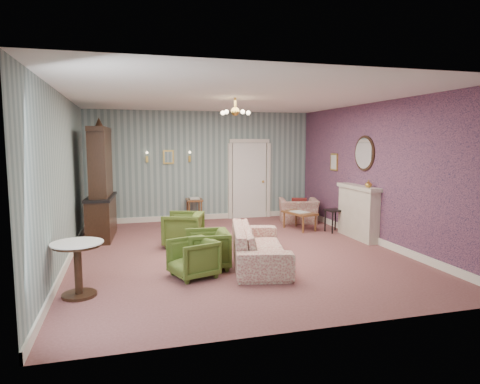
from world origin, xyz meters
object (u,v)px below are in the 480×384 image
object	(u,v)px
pedestal_table	(78,269)
fireplace	(358,212)
olive_chair_c	(183,228)
dresser	(100,180)
coffee_table	(300,221)
olive_chair_a	(193,256)
sofa_chintz	(259,239)
olive_chair_b	(207,247)
wingback_chair	(298,207)
side_table_black	(334,221)

from	to	relation	value
pedestal_table	fireplace	bearing A→B (deg)	20.99
olive_chair_c	dresser	world-z (taller)	dresser
olive_chair_c	pedestal_table	size ratio (longest dim) A/B	0.99
fireplace	coffee_table	xyz separation A→B (m)	(-0.86, 1.17, -0.36)
olive_chair_a	dresser	bearing A→B (deg)	-173.50
olive_chair_c	sofa_chintz	bearing A→B (deg)	54.98
olive_chair_b	pedestal_table	distance (m)	2.10
olive_chair_b	coffee_table	xyz separation A→B (m)	(2.71, 2.48, -0.14)
fireplace	pedestal_table	bearing A→B (deg)	-159.01
dresser	coffee_table	bearing A→B (deg)	0.13
wingback_chair	coffee_table	distance (m)	0.89
olive_chair_b	olive_chair_c	world-z (taller)	olive_chair_c
dresser	fireplace	distance (m)	5.63
fireplace	coffee_table	distance (m)	1.50
olive_chair_a	side_table_black	bearing A→B (deg)	104.25
coffee_table	side_table_black	bearing A→B (deg)	-37.04
sofa_chintz	fireplace	xyz separation A→B (m)	(2.66, 1.27, 0.15)
olive_chair_c	side_table_black	xyz separation A→B (m)	(3.55, 0.38, -0.11)
dresser	side_table_black	world-z (taller)	dresser
olive_chair_b	dresser	bearing A→B (deg)	-143.25
olive_chair_a	coffee_table	xyz separation A→B (m)	(3.02, 2.87, -0.11)
olive_chair_a	pedestal_table	bearing A→B (deg)	-94.59
side_table_black	pedestal_table	bearing A→B (deg)	-152.20
olive_chair_c	side_table_black	distance (m)	3.57
olive_chair_a	sofa_chintz	size ratio (longest dim) A/B	0.30
olive_chair_b	coffee_table	world-z (taller)	olive_chair_b
dresser	coffee_table	world-z (taller)	dresser
sofa_chintz	side_table_black	size ratio (longest dim) A/B	4.12
olive_chair_c	coffee_table	distance (m)	3.03
sofa_chintz	coffee_table	bearing A→B (deg)	-24.17
olive_chair_b	fireplace	world-z (taller)	fireplace
sofa_chintz	olive_chair_b	bearing A→B (deg)	104.71
olive_chair_a	olive_chair_b	xyz separation A→B (m)	(0.30, 0.40, 0.02)
wingback_chair	dresser	distance (m)	4.94
wingback_chair	dresser	bearing A→B (deg)	20.69
pedestal_table	wingback_chair	bearing A→B (deg)	39.51
fireplace	wingback_chair	bearing A→B (deg)	105.45
sofa_chintz	dresser	world-z (taller)	dresser
olive_chair_c	coffee_table	size ratio (longest dim) A/B	0.89
fireplace	side_table_black	size ratio (longest dim) A/B	2.60
wingback_chair	dresser	size ratio (longest dim) A/B	0.37
olive_chair_c	pedestal_table	bearing A→B (deg)	-15.86
pedestal_table	coffee_table	bearing A→B (deg)	35.25
olive_chair_b	olive_chair_c	size ratio (longest dim) A/B	0.94
olive_chair_c	dresser	xyz separation A→B (m)	(-1.62, 1.19, 0.90)
dresser	pedestal_table	size ratio (longest dim) A/B	3.37
olive_chair_b	olive_chair_c	xyz separation A→B (m)	(-0.19, 1.61, 0.02)
olive_chair_c	dresser	distance (m)	2.20
sofa_chintz	coffee_table	size ratio (longest dim) A/B	2.62
side_table_black	olive_chair_a	bearing A→B (deg)	-147.00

